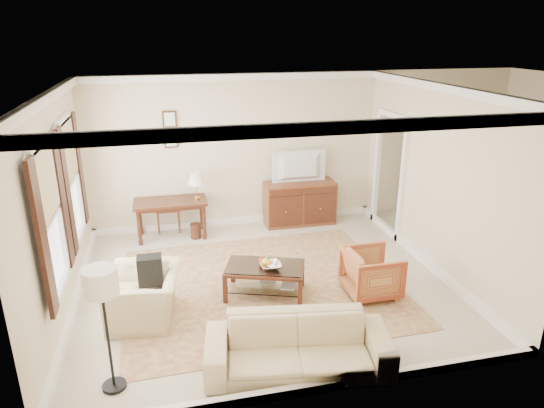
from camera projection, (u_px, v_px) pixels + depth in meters
name	position (u px, v px, depth m)	size (l,w,h in m)	color
room_shell	(263.00, 121.00, 6.56)	(5.51, 5.01, 2.91)	beige
annex_bedroom	(479.00, 212.00, 9.29)	(3.00, 2.70, 2.90)	beige
window_front	(50.00, 219.00, 5.66)	(0.12, 1.56, 1.80)	#CCB284
window_rear	(71.00, 180.00, 7.12)	(0.12, 1.56, 1.80)	#CCB284
doorway	(389.00, 176.00, 8.98)	(0.10, 1.12, 2.25)	white
rug	(261.00, 285.00, 7.30)	(4.00, 3.43, 0.01)	brown
writing_desk	(171.00, 206.00, 8.82)	(1.30, 0.65, 0.71)	#462014
desk_chair	(167.00, 204.00, 9.16)	(0.45, 0.45, 1.05)	brown
desk_lamp	(196.00, 186.00, 8.80)	(0.32, 0.32, 0.50)	silver
framed_prints	(170.00, 129.00, 8.75)	(0.25, 0.04, 0.68)	#462014
sideboard	(299.00, 203.00, 9.53)	(1.37, 0.53, 0.85)	brown
tv	(301.00, 157.00, 9.20)	(1.01, 0.58, 0.13)	black
coffee_table	(265.00, 272.00, 6.93)	(1.26, 0.98, 0.47)	#462014
fruit_bowl	(271.00, 265.00, 6.80)	(0.42, 0.42, 0.10)	silver
book_a	(259.00, 281.00, 7.06)	(0.28, 0.04, 0.38)	brown
book_b	(282.00, 284.00, 6.99)	(0.28, 0.03, 0.38)	brown
striped_armchair	(372.00, 271.00, 6.94)	(0.73, 0.68, 0.75)	#963720
club_armchair	(144.00, 288.00, 6.33)	(1.02, 0.66, 0.89)	#CEBF8B
backpack	(150.00, 267.00, 6.37)	(0.32, 0.22, 0.40)	black
sofa	(298.00, 338.00, 5.38)	(2.07, 0.60, 0.81)	#CEBF8B
floor_lamp	(102.00, 291.00, 4.82)	(0.35, 0.35, 1.43)	black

